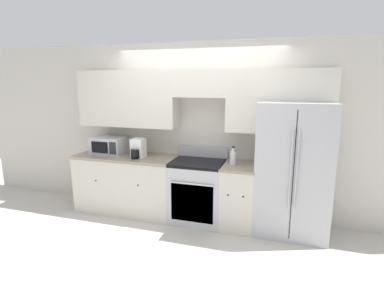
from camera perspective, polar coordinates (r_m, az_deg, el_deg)
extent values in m
plane|color=beige|center=(4.38, -1.23, -15.75)|extent=(12.00, 12.00, 0.00)
cube|color=beige|center=(4.57, 1.28, 2.66)|extent=(8.00, 0.06, 2.60)
cube|color=beige|center=(4.75, -12.04, 8.42)|extent=(1.57, 0.33, 0.85)
cube|color=beige|center=(4.30, 1.79, 11.44)|extent=(0.76, 0.33, 0.38)
cube|color=beige|center=(4.16, 16.29, 7.77)|extent=(1.39, 0.33, 0.85)
cube|color=beige|center=(4.87, -12.25, -7.55)|extent=(1.57, 0.62, 0.87)
cube|color=gray|center=(4.75, -12.49, -2.39)|extent=(1.59, 0.64, 0.03)
sphere|color=black|center=(4.77, -17.84, -6.64)|extent=(0.03, 0.03, 0.03)
sphere|color=black|center=(4.42, -10.22, -7.71)|extent=(0.03, 0.03, 0.03)
cube|color=beige|center=(4.34, 8.88, -9.89)|extent=(0.44, 0.62, 0.87)
cube|color=gray|center=(4.19, 9.07, -4.14)|extent=(0.47, 0.64, 0.03)
sphere|color=black|center=(4.02, 6.89, -9.60)|extent=(0.03, 0.03, 0.03)
sphere|color=black|center=(4.00, 9.73, -9.84)|extent=(0.03, 0.03, 0.03)
cube|color=#B7B7BC|center=(4.45, 1.13, -9.20)|extent=(0.76, 0.62, 0.86)
cube|color=black|center=(4.20, -0.03, -11.18)|extent=(0.61, 0.01, 0.55)
cube|color=black|center=(4.31, 1.15, -3.59)|extent=(0.76, 0.62, 0.04)
cube|color=#B7B7BC|center=(4.55, 2.12, -1.48)|extent=(0.76, 0.04, 0.16)
cylinder|color=silver|center=(4.07, -0.14, -7.62)|extent=(0.61, 0.02, 0.02)
cube|color=#B7B7BC|center=(4.21, 18.58, -4.50)|extent=(0.95, 0.73, 1.78)
cube|color=black|center=(3.87, 18.70, -5.96)|extent=(0.01, 0.01, 1.63)
cylinder|color=#B7B7BC|center=(3.82, 18.27, -4.77)|extent=(0.02, 0.02, 0.98)
cylinder|color=#B7B7BC|center=(3.82, 19.33, -4.83)|extent=(0.02, 0.02, 0.98)
cube|color=#B7B7BC|center=(4.93, -15.55, -0.21)|extent=(0.51, 0.36, 0.27)
cube|color=black|center=(4.81, -17.19, -0.62)|extent=(0.28, 0.01, 0.17)
cube|color=#262628|center=(4.68, -14.90, -0.80)|extent=(0.11, 0.01, 0.19)
cylinder|color=silver|center=(4.17, 7.78, -2.63)|extent=(0.09, 0.09, 0.18)
cylinder|color=silver|center=(4.14, 7.82, -1.06)|extent=(0.04, 0.04, 0.05)
cylinder|color=black|center=(4.13, 7.84, -0.58)|extent=(0.04, 0.04, 0.02)
cube|color=white|center=(4.58, -10.18, -0.74)|extent=(0.18, 0.20, 0.29)
cylinder|color=black|center=(4.50, -10.77, -1.81)|extent=(0.13, 0.13, 0.13)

